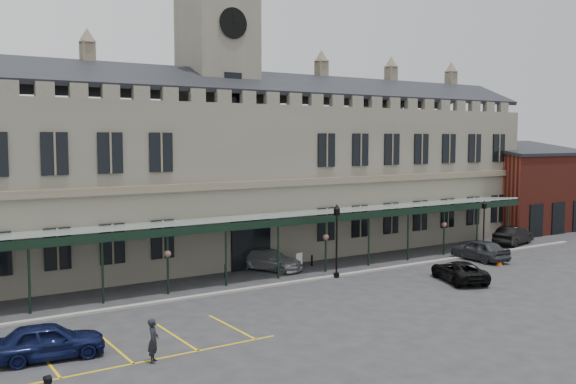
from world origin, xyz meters
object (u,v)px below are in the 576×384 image
car_taxi (269,260)px  car_right_b (513,235)px  lamp_post_mid (337,234)px  station_building (219,177)px  car_van (459,271)px  car_left_a (48,341)px  sign_board (299,261)px  traffic_cone (499,261)px  clock_tower (218,92)px  lamp_post_right (484,223)px  car_right_a (480,250)px  person_a (153,340)px

car_taxi → car_right_b: bearing=-32.5°
lamp_post_mid → car_taxi: lamp_post_mid is taller
car_right_b → station_building: bearing=56.0°
car_taxi → car_van: car_taxi is taller
car_left_a → car_right_b: car_right_b is taller
lamp_post_mid → sign_board: 4.47m
traffic_cone → sign_board: sign_board is taller
clock_tower → lamp_post_right: (18.82, -10.48, -10.46)m
lamp_post_right → traffic_cone: bearing=-125.2°
car_taxi → car_van: size_ratio=1.03×
traffic_cone → sign_board: bearing=151.8°
clock_tower → car_van: clock_tower is taller
station_building → car_right_a: station_building is taller
lamp_post_mid → lamp_post_right: lamp_post_mid is taller
traffic_cone → car_left_a: (-33.11, -2.69, 0.44)m
car_right_a → car_taxi: bearing=-18.0°
station_building → lamp_post_right: station_building is taller
traffic_cone → person_a: 29.98m
lamp_post_mid → car_taxi: 5.79m
clock_tower → car_left_a: (-16.86, -16.81, -12.31)m
sign_board → car_right_a: size_ratio=0.24×
car_taxi → lamp_post_mid: bearing=-88.1°
car_left_a → car_right_a: car_right_a is taller
lamp_post_right → car_taxi: size_ratio=0.87×
car_right_a → car_right_b: bearing=-155.7°
car_van → person_a: 23.06m
car_left_a → car_van: bearing=-81.1°
lamp_post_mid → car_right_a: bearing=-5.4°
sign_board → car_taxi: bearing=136.2°
lamp_post_right → car_right_b: 6.69m
traffic_cone → car_right_a: car_right_a is taller
car_right_b → car_left_a: bearing=86.0°
person_a → traffic_cone: bearing=-48.5°
car_right_a → car_van: bearing=33.6°
station_building → lamp_post_right: (18.82, -10.39, -3.82)m
car_van → traffic_cone: bearing=-141.6°
station_building → person_a: 24.25m
lamp_post_mid → lamp_post_right: size_ratio=1.13×
clock_tower → traffic_cone: size_ratio=33.61×
station_building → traffic_cone: bearing=-40.8°
station_building → sign_board: size_ratio=50.49×
sign_board → lamp_post_right: bearing=-29.2°
car_right_b → car_van: bearing=100.9°
car_van → car_right_b: size_ratio=0.97×
clock_tower → person_a: size_ratio=13.09×
car_taxi → car_right_b: (24.00, -2.68, 0.10)m
lamp_post_mid → car_taxi: size_ratio=0.99×
traffic_cone → car_right_b: car_right_b is taller
car_van → car_right_b: bearing=-132.7°
traffic_cone → car_right_a: size_ratio=0.15×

